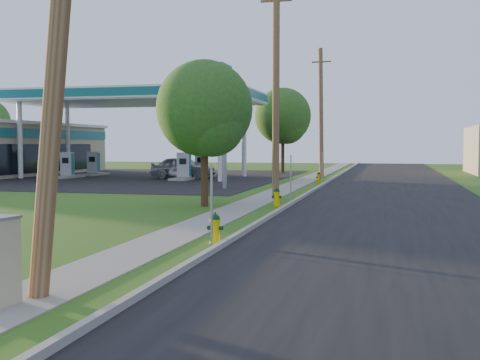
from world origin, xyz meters
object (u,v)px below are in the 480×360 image
object	(u,v)px
fuel_pump_sw	(94,166)
utility_pole_far	(321,113)
fuel_pump_ne	(184,170)
tree_lot	(284,118)
hydrant_mid	(277,197)
fuel_pump_nw	(67,168)
tree_verge	(206,112)
utility_pole_mid	(276,88)
car_silver	(183,168)
fuel_pump_se	(202,167)
hydrant_far	(319,178)
price_pylon	(224,90)
hydrant_near	(215,228)

from	to	relation	value
fuel_pump_sw	utility_pole_far	bearing A→B (deg)	3.20
fuel_pump_sw	fuel_pump_ne	bearing A→B (deg)	-23.96
tree_lot	hydrant_mid	distance (m)	28.21
fuel_pump_nw	tree_verge	distance (m)	23.24
utility_pole_mid	tree_verge	world-z (taller)	utility_pole_mid
utility_pole_mid	car_silver	distance (m)	17.92
car_silver	fuel_pump_se	bearing A→B (deg)	-9.10
tree_lot	hydrant_far	xyz separation A→B (m)	(4.49, -12.73, -4.35)
fuel_pump_ne	fuel_pump_se	xyz separation A→B (m)	(0.00, 4.00, 0.00)
utility_pole_mid	hydrant_far	distance (m)	12.61
hydrant_mid	hydrant_far	world-z (taller)	hydrant_mid
fuel_pump_sw	tree_verge	world-z (taller)	tree_verge
utility_pole_far	hydrant_mid	world-z (taller)	utility_pole_far
price_pylon	tree_verge	xyz separation A→B (m)	(1.82, -9.27, -1.70)
fuel_pump_nw	utility_pole_mid	bearing A→B (deg)	-35.99
utility_pole_mid	hydrant_far	size ratio (longest dim) A/B	13.27
utility_pole_mid	tree_verge	bearing A→B (deg)	-118.94
utility_pole_far	fuel_pump_sw	bearing A→B (deg)	-176.80
hydrant_far	price_pylon	bearing A→B (deg)	-125.80
utility_pole_mid	fuel_pump_ne	size ratio (longest dim) A/B	3.06
fuel_pump_se	hydrant_near	xyz separation A→B (m)	(9.67, -29.23, -0.34)
fuel_pump_nw	fuel_pump_se	xyz separation A→B (m)	(9.00, 4.00, 0.00)
car_silver	price_pylon	bearing A→B (deg)	-142.89
tree_verge	car_silver	xyz separation A→B (m)	(-7.44, 18.37, -2.93)
price_pylon	hydrant_near	xyz separation A→B (m)	(4.67, -17.73, -5.05)
fuel_pump_ne	price_pylon	size ratio (longest dim) A/B	0.47
hydrant_mid	utility_pole_mid	bearing A→B (deg)	101.52
fuel_pump_nw	fuel_pump_sw	xyz separation A→B (m)	(0.00, 4.00, 0.00)
car_silver	hydrant_mid	bearing A→B (deg)	-144.69
fuel_pump_se	car_silver	world-z (taller)	fuel_pump_se
fuel_pump_nw	tree_lot	bearing A→B (deg)	39.29
price_pylon	hydrant_mid	xyz separation A→B (m)	(4.52, -8.54, -5.06)
utility_pole_far	tree_verge	world-z (taller)	utility_pole_far
fuel_pump_se	hydrant_near	size ratio (longest dim) A/B	4.08
utility_pole_far	fuel_pump_se	xyz separation A→B (m)	(-8.90, -1.00, -4.08)
utility_pole_far	tree_lot	bearing A→B (deg)	121.06
hydrant_far	car_silver	distance (m)	10.52
fuel_pump_se	price_pylon	bearing A→B (deg)	-66.50
hydrant_far	car_silver	bearing A→B (deg)	164.13
utility_pole_mid	tree_lot	size ratio (longest dim) A/B	1.34
price_pylon	tree_lot	distance (m)	18.98
fuel_pump_ne	hydrant_mid	xyz separation A→B (m)	(9.52, -16.04, -0.35)
fuel_pump_nw	fuel_pump_ne	xyz separation A→B (m)	(9.00, 0.00, 0.00)
fuel_pump_se	hydrant_far	xyz separation A→B (m)	(9.49, -5.27, -0.36)
tree_lot	car_silver	xyz separation A→B (m)	(-5.63, -9.86, -3.92)
fuel_pump_nw	hydrant_far	size ratio (longest dim) A/B	4.33
utility_pole_far	fuel_pump_nw	bearing A→B (deg)	-164.39
utility_pole_mid	tree_lot	bearing A→B (deg)	99.04
tree_verge	tree_lot	size ratio (longest dim) A/B	0.79
fuel_pump_nw	hydrant_mid	bearing A→B (deg)	-40.89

